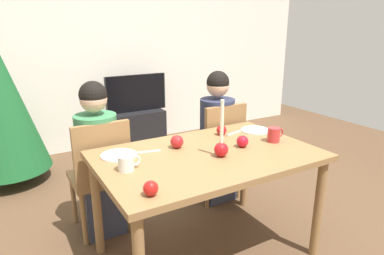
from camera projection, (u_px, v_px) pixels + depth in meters
name	position (u px, v px, depth m)	size (l,w,h in m)	color
ground_plane	(206.00, 252.00, 2.39)	(7.68, 7.68, 0.00)	brown
back_wall	(94.00, 45.00, 4.16)	(6.40, 0.10, 2.60)	silver
dining_table	(207.00, 165.00, 2.20)	(1.40, 0.90, 0.75)	olive
chair_left	(101.00, 171.00, 2.49)	(0.40, 0.40, 0.90)	olive
chair_right	(219.00, 146.00, 2.99)	(0.40, 0.40, 0.90)	olive
person_left_child	(99.00, 162.00, 2.50)	(0.30, 0.30, 1.17)	#33384C
person_right_child	(217.00, 139.00, 3.00)	(0.30, 0.30, 1.17)	#33384C
tv_stand	(138.00, 129.00, 4.42)	(0.64, 0.40, 0.48)	black
tv	(136.00, 93.00, 4.28)	(0.79, 0.05, 0.46)	black
christmas_tree	(0.00, 103.00, 3.25)	(0.80, 0.80, 1.58)	brown
candle_centerpiece	(221.00, 145.00, 2.10)	(0.09, 0.09, 0.36)	red
plate_left	(119.00, 155.00, 2.13)	(0.23, 0.23, 0.01)	white
plate_right	(255.00, 130.00, 2.63)	(0.22, 0.22, 0.01)	white
mug_left	(127.00, 163.00, 1.91)	(0.13, 0.09, 0.09)	silver
mug_right	(274.00, 135.00, 2.38)	(0.13, 0.09, 0.10)	#B72D2D
fork_left	(147.00, 152.00, 2.19)	(0.18, 0.01, 0.01)	silver
fork_right	(235.00, 133.00, 2.57)	(0.18, 0.01, 0.01)	silver
apple_near_candle	(242.00, 141.00, 2.27)	(0.08, 0.08, 0.08)	red
apple_by_left_plate	(221.00, 130.00, 2.52)	(0.08, 0.08, 0.08)	#AC161B
apple_by_right_mug	(177.00, 142.00, 2.26)	(0.09, 0.09, 0.09)	#B01D1F
apple_far_edge	(151.00, 188.00, 1.63)	(0.08, 0.08, 0.08)	#B51814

